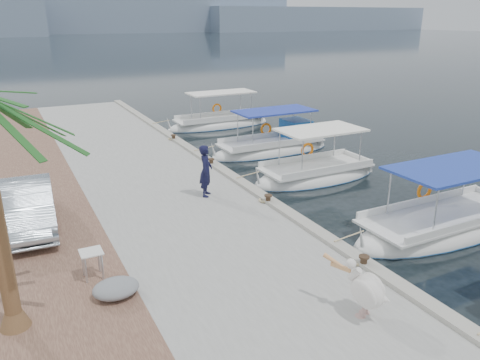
# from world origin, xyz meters

# --- Properties ---
(ground) EXTENTS (400.00, 400.00, 0.00)m
(ground) POSITION_xyz_m (0.00, 0.00, 0.00)
(ground) COLOR black
(ground) RESTS_ON ground
(concrete_quay) EXTENTS (6.00, 40.00, 0.50)m
(concrete_quay) POSITION_xyz_m (-3.00, 5.00, 0.25)
(concrete_quay) COLOR gray
(concrete_quay) RESTS_ON ground
(quay_curb) EXTENTS (0.44, 40.00, 0.12)m
(quay_curb) POSITION_xyz_m (-0.22, 5.00, 0.56)
(quay_curb) COLOR gray
(quay_curb) RESTS_ON concrete_quay
(cobblestone_strip) EXTENTS (4.00, 40.00, 0.50)m
(cobblestone_strip) POSITION_xyz_m (-8.00, 5.00, 0.25)
(cobblestone_strip) COLOR brown
(cobblestone_strip) RESTS_ON ground
(distant_hills) EXTENTS (330.00, 60.00, 18.00)m
(distant_hills) POSITION_xyz_m (29.61, 201.49, 7.61)
(distant_hills) COLOR slate
(distant_hills) RESTS_ON ground
(fishing_caique_b) EXTENTS (7.35, 2.56, 2.83)m
(fishing_caique_b) POSITION_xyz_m (4.26, -2.19, 0.12)
(fishing_caique_b) COLOR silver
(fishing_caique_b) RESTS_ON ground
(fishing_caique_c) EXTENTS (6.05, 2.39, 2.83)m
(fishing_caique_c) POSITION_xyz_m (3.61, 4.12, 0.13)
(fishing_caique_c) COLOR silver
(fishing_caique_c) RESTS_ON ground
(fishing_caique_d) EXTENTS (6.86, 2.24, 2.83)m
(fishing_caique_d) POSITION_xyz_m (4.13, 8.67, 0.19)
(fishing_caique_d) COLOR silver
(fishing_caique_d) RESTS_ON ground
(fishing_caique_e) EXTENTS (7.09, 2.08, 2.83)m
(fishing_caique_e) POSITION_xyz_m (4.13, 15.43, 0.12)
(fishing_caique_e) COLOR silver
(fishing_caique_e) RESTS_ON ground
(mooring_bollards) EXTENTS (0.28, 20.28, 0.33)m
(mooring_bollards) POSITION_xyz_m (-0.35, 1.50, 0.69)
(mooring_bollards) COLOR black
(mooring_bollards) RESTS_ON concrete_quay
(pelican) EXTENTS (0.88, 1.59, 1.25)m
(pelican) POSITION_xyz_m (-1.77, -5.12, 1.14)
(pelican) COLOR tan
(pelican) RESTS_ON concrete_quay
(fisherman) EXTENTS (0.76, 0.84, 1.92)m
(fisherman) POSITION_xyz_m (-1.99, 3.23, 1.46)
(fisherman) COLOR black
(fisherman) RESTS_ON concrete_quay
(parked_car) EXTENTS (1.77, 4.46, 1.44)m
(parked_car) POSITION_xyz_m (-8.02, 3.18, 1.22)
(parked_car) COLOR #ADBAC6
(parked_car) RESTS_ON cobblestone_strip
(tarp_bundle) EXTENTS (1.10, 0.90, 0.40)m
(tarp_bundle) POSITION_xyz_m (-6.50, -1.87, 0.70)
(tarp_bundle) COLOR slate
(tarp_bundle) RESTS_ON cobblestone_strip
(folding_table) EXTENTS (0.55, 0.55, 0.73)m
(folding_table) POSITION_xyz_m (-6.82, -0.77, 1.02)
(folding_table) COLOR silver
(folding_table) RESTS_ON cobblestone_strip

